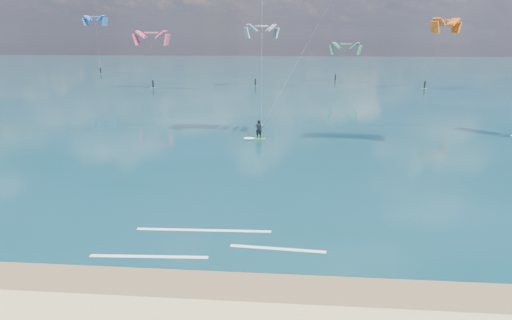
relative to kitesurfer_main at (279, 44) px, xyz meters
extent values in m
plane|color=tan|center=(-2.85, 12.21, -9.03)|extent=(320.00, 320.00, 0.00)
cube|color=brown|center=(-2.85, -24.79, -9.03)|extent=(320.00, 2.40, 0.01)
cube|color=#0A3439|center=(-2.85, 76.21, -9.01)|extent=(320.00, 200.00, 0.04)
cube|color=#B8F01C|center=(-2.00, 2.19, -8.96)|extent=(1.36, 0.43, 0.06)
imported|color=black|center=(-2.00, 2.19, -8.04)|extent=(0.77, 0.63, 1.80)
cylinder|color=black|center=(-1.70, 1.89, -7.78)|extent=(0.55, 0.04, 0.04)
cube|color=white|center=(-5.05, -22.79, -8.99)|extent=(5.49, 0.54, 0.01)
cube|color=white|center=(-3.11, -19.69, -8.99)|extent=(7.05, 0.50, 0.01)
cube|color=white|center=(0.83, -21.49, -8.99)|extent=(4.60, 0.57, 0.01)
camera|label=1|loc=(1.51, -41.31, 0.88)|focal=32.00mm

